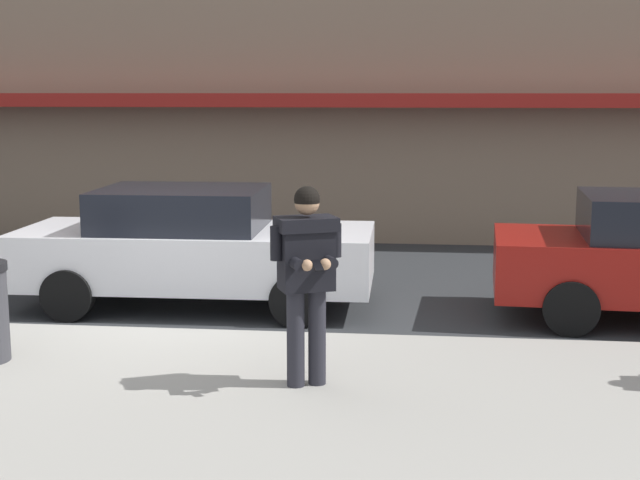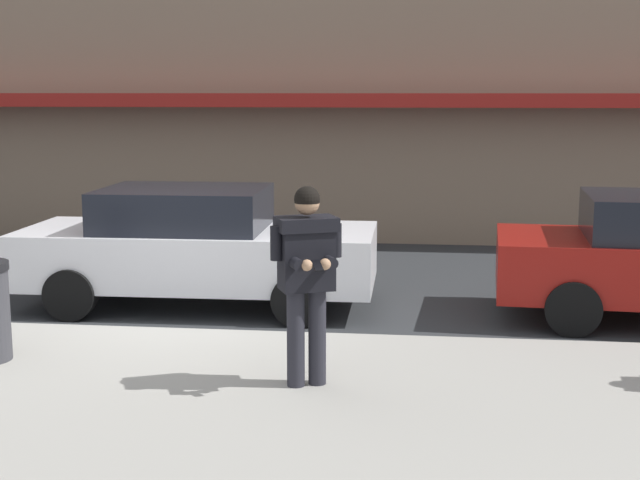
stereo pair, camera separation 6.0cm
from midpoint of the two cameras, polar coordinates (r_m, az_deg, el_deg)
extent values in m
plane|color=#2B2D30|center=(10.42, -9.84, -5.98)|extent=(80.00, 80.00, 0.00)
cube|color=#99968E|center=(7.53, -8.71, -11.53)|extent=(32.00, 5.30, 0.14)
cube|color=silver|center=(10.23, -4.36, -6.14)|extent=(28.00, 0.12, 0.01)
cube|color=maroon|center=(15.88, -0.18, 8.94)|extent=(26.60, 0.70, 0.24)
cube|color=silver|center=(11.55, -7.60, -0.99)|extent=(4.53, 1.90, 0.70)
cube|color=black|center=(11.50, -8.54, 2.02)|extent=(2.10, 1.67, 0.52)
cylinder|color=black|center=(12.21, -0.25, -2.01)|extent=(0.64, 0.23, 0.64)
cylinder|color=black|center=(10.55, -1.24, -3.85)|extent=(0.64, 0.23, 0.64)
cylinder|color=black|center=(12.80, -12.77, -1.71)|extent=(0.64, 0.23, 0.64)
cylinder|color=black|center=(11.23, -15.53, -3.38)|extent=(0.64, 0.23, 0.64)
cylinder|color=black|center=(12.22, 15.32, -2.35)|extent=(0.65, 0.26, 0.64)
cylinder|color=black|center=(10.55, 16.04, -4.23)|extent=(0.65, 0.26, 0.64)
cylinder|color=#23232B|center=(8.04, 0.03, -6.20)|extent=(0.16, 0.16, 0.88)
cylinder|color=#23232B|center=(7.99, -1.35, -6.31)|extent=(0.16, 0.16, 0.88)
cube|color=black|center=(7.84, -0.67, -0.90)|extent=(0.54, 0.46, 0.64)
cube|color=black|center=(7.80, -0.67, 1.05)|extent=(0.61, 0.52, 0.12)
cylinder|color=black|center=(7.90, 1.21, -0.02)|extent=(0.11, 0.11, 0.30)
cylinder|color=black|center=(7.74, 0.72, -1.34)|extent=(0.21, 0.31, 0.10)
sphere|color=tan|center=(7.59, 0.55, -1.56)|extent=(0.10, 0.10, 0.10)
cylinder|color=black|center=(7.75, -2.58, -0.21)|extent=(0.11, 0.11, 0.30)
cylinder|color=black|center=(7.66, -1.40, -1.46)|extent=(0.21, 0.31, 0.10)
sphere|color=tan|center=(7.55, -0.62, -1.63)|extent=(0.10, 0.10, 0.10)
cube|color=black|center=(7.53, 0.05, -1.65)|extent=(0.13, 0.16, 0.07)
sphere|color=tan|center=(7.74, -0.61, 2.41)|extent=(0.22, 0.22, 0.22)
sphere|color=black|center=(7.74, -0.61, 2.63)|extent=(0.23, 0.23, 0.23)
camera|label=1|loc=(0.03, -89.78, 0.04)|focal=50.00mm
camera|label=2|loc=(0.03, 90.22, -0.04)|focal=50.00mm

